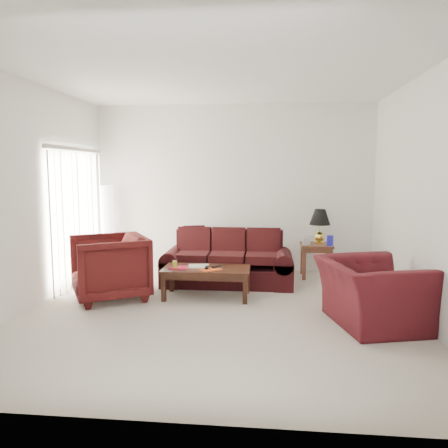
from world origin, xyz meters
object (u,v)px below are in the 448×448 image
Objects in this scene: armchair_left at (110,267)px; sofa at (228,259)px; armchair_right at (371,293)px; floor_lamp at (108,228)px; coffee_table at (207,283)px; end_table at (316,261)px.

sofa is at bearing 90.60° from armchair_left.
sofa is at bearing 33.58° from armchair_right.
coffee_table is at bearing -36.75° from floor_lamp.
armchair_right reaches higher than coffee_table.
armchair_left is (-1.60, -0.96, 0.04)m from sofa.
floor_lamp is 2.59m from coffee_table.
armchair_left is (-3.06, -1.59, 0.17)m from end_table.
floor_lamp is 1.87m from armchair_left.
sofa is at bearing -156.58° from end_table.
armchair_left is at bearing -68.97° from floor_lamp.
sofa is 1.66× the size of coffee_table.
end_table reaches higher than coffee_table.
armchair_left is 1.40m from coffee_table.
coffee_table is (1.36, 0.21, -0.24)m from armchair_left.
sofa is 3.57× the size of end_table.
armchair_right is (1.86, -1.67, -0.04)m from sofa.
floor_lamp reaches higher than coffee_table.
armchair_left is (0.66, -1.72, -0.33)m from floor_lamp.
armchair_left reaches higher than coffee_table.
floor_lamp is (-2.26, 0.76, 0.37)m from sofa.
sofa reaches higher than end_table.
armchair_right is at bearing -30.57° from floor_lamp.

